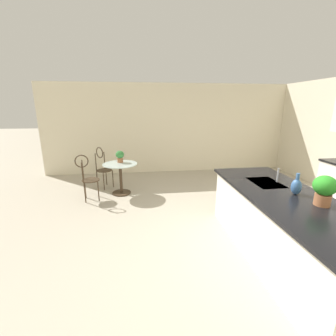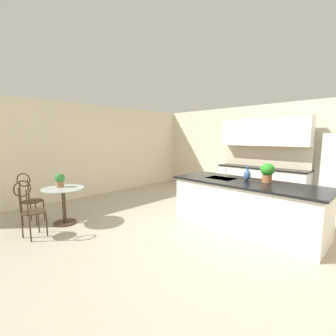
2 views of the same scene
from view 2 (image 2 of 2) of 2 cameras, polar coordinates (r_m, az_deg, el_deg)
name	(u,v)px [view 2 (image 2 of 2)]	position (r m, az deg, el deg)	size (l,w,h in m)	color
ground_plane	(206,237)	(4.33, 9.32, -16.41)	(40.00, 40.00, 0.00)	#B2A893
wall_back	(283,152)	(7.28, 26.59, 3.61)	(9.00, 0.12, 2.70)	beige
wall_left_window	(89,151)	(7.30, -18.84, 4.02)	(0.12, 7.80, 2.70)	beige
kitchen_island	(245,205)	(4.72, 18.53, -8.66)	(2.80, 1.06, 0.92)	white
back_counter_run	(261,182)	(7.09, 21.95, -3.20)	(2.44, 0.64, 1.52)	white
upper_cabinet_run	(263,132)	(6.95, 22.45, 8.23)	(2.40, 0.36, 0.76)	white
bistro_table	(64,202)	(5.18, -24.33, -7.70)	(0.80, 0.80, 0.74)	#3D2D1E
chair_near_window	(30,206)	(4.68, -31.00, -8.13)	(0.45, 0.51, 1.04)	#3D2D1E
chair_by_island	(29,196)	(5.50, -31.05, -5.90)	(0.54, 0.54, 1.04)	#3D2D1E
sink_faucet	(226,172)	(5.01, 14.09, -0.94)	(0.02, 0.02, 0.22)	#B2B5BA
potted_plant_on_table	(60,179)	(5.22, -25.17, -2.55)	(0.20, 0.20, 0.28)	#9E603D
potted_plant_counter_near	(267,171)	(4.65, 23.33, -0.78)	(0.26, 0.26, 0.36)	#9E603D
vase_on_counter	(247,175)	(4.73, 18.95, -1.62)	(0.13, 0.13, 0.29)	#386099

